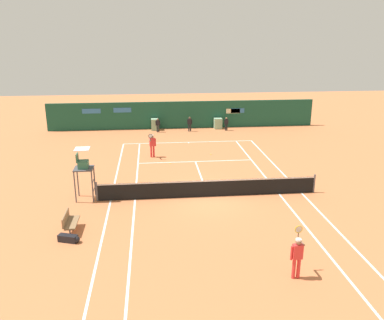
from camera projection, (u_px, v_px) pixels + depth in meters
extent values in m
plane|color=#C67042|center=(208.00, 197.00, 22.19)|extent=(80.00, 80.00, 0.00)
cube|color=white|center=(188.00, 142.00, 33.29)|extent=(10.60, 0.10, 0.01)
cube|color=white|center=(111.00, 200.00, 21.67)|extent=(0.10, 23.40, 0.01)
cube|color=white|center=(135.00, 199.00, 21.79)|extent=(0.10, 23.40, 0.01)
cube|color=white|center=(279.00, 194.00, 22.58)|extent=(0.10, 23.40, 0.01)
cube|color=white|center=(301.00, 193.00, 22.70)|extent=(0.10, 23.40, 0.01)
cube|color=white|center=(195.00, 162.00, 28.26)|extent=(8.00, 0.10, 0.01)
cube|color=white|center=(201.00, 177.00, 25.22)|extent=(0.10, 6.40, 0.01)
cube|color=white|center=(189.00, 143.00, 33.15)|extent=(0.10, 0.24, 0.01)
cylinder|color=#4C4C51|center=(97.00, 192.00, 21.44)|extent=(0.10, 0.10, 1.07)
cylinder|color=#4C4C51|center=(314.00, 184.00, 22.61)|extent=(0.10, 0.10, 1.07)
cube|color=black|center=(208.00, 189.00, 22.04)|extent=(12.00, 0.03, 0.95)
cube|color=white|center=(208.00, 181.00, 21.91)|extent=(12.00, 0.04, 0.06)
cube|color=#194C38|center=(183.00, 115.00, 37.94)|extent=(25.00, 0.24, 2.54)
cube|color=beige|center=(233.00, 111.00, 38.18)|extent=(1.34, 0.02, 0.44)
cube|color=#2D6BA8|center=(91.00, 111.00, 36.82)|extent=(1.68, 0.02, 0.44)
cube|color=#2D6BA8|center=(122.00, 110.00, 37.08)|extent=(1.62, 0.02, 0.44)
cube|color=#2D6BA8|center=(238.00, 111.00, 38.22)|extent=(1.30, 0.02, 0.44)
cube|color=#8CB793|center=(155.00, 124.00, 37.38)|extent=(0.65, 0.70, 1.06)
cube|color=#8CB793|center=(218.00, 123.00, 37.97)|extent=(0.73, 0.70, 0.98)
cylinder|color=#47474C|center=(95.00, 181.00, 22.12)|extent=(0.07, 0.07, 1.71)
cylinder|color=#47474C|center=(92.00, 187.00, 21.26)|extent=(0.07, 0.07, 1.71)
cylinder|color=#47474C|center=(78.00, 181.00, 22.03)|extent=(0.07, 0.07, 1.71)
cylinder|color=#47474C|center=(75.00, 187.00, 21.17)|extent=(0.07, 0.07, 1.71)
cylinder|color=#47474C|center=(94.00, 190.00, 21.79)|extent=(0.04, 0.81, 0.04)
cylinder|color=#47474C|center=(93.00, 181.00, 21.64)|extent=(0.04, 0.81, 0.04)
cube|color=#47474C|center=(84.00, 168.00, 21.38)|extent=(1.00, 1.00, 0.06)
cube|color=#2D664C|center=(83.00, 164.00, 21.31)|extent=(0.52, 0.56, 0.40)
cube|color=#2D664C|center=(77.00, 158.00, 21.17)|extent=(0.06, 0.56, 0.45)
cube|color=white|center=(82.00, 149.00, 21.06)|extent=(0.76, 0.80, 0.04)
cylinder|color=#38383D|center=(75.00, 221.00, 18.85)|extent=(0.06, 0.06, 0.38)
cylinder|color=#38383D|center=(70.00, 234.00, 17.68)|extent=(0.06, 0.06, 0.38)
cube|color=olive|center=(72.00, 223.00, 18.20)|extent=(0.48, 1.39, 0.08)
cube|color=olive|center=(66.00, 218.00, 18.09)|extent=(0.06, 1.39, 0.42)
cube|color=black|center=(68.00, 238.00, 17.33)|extent=(0.88, 0.56, 0.32)
sphere|color=black|center=(77.00, 239.00, 17.24)|extent=(0.29, 0.29, 0.28)
cylinder|color=red|center=(154.00, 151.00, 29.21)|extent=(0.14, 0.14, 0.84)
cylinder|color=red|center=(151.00, 152.00, 29.15)|extent=(0.14, 0.14, 0.84)
cube|color=red|center=(152.00, 142.00, 28.97)|extent=(0.41, 0.28, 0.59)
sphere|color=#8C664C|center=(152.00, 136.00, 28.85)|extent=(0.23, 0.23, 0.23)
cylinder|color=white|center=(152.00, 135.00, 28.82)|extent=(0.22, 0.22, 0.06)
cylinder|color=red|center=(155.00, 142.00, 29.05)|extent=(0.09, 0.09, 0.56)
cylinder|color=#8C664C|center=(150.00, 140.00, 28.57)|extent=(0.20, 0.57, 0.09)
cylinder|color=black|center=(150.00, 139.00, 28.28)|extent=(0.03, 0.03, 0.22)
torus|color=black|center=(150.00, 136.00, 28.21)|extent=(0.30, 0.09, 0.30)
cylinder|color=silver|center=(150.00, 136.00, 28.21)|extent=(0.26, 0.06, 0.26)
cylinder|color=red|center=(294.00, 268.00, 14.67)|extent=(0.13, 0.13, 0.81)
cylinder|color=red|center=(298.00, 268.00, 14.70)|extent=(0.13, 0.13, 0.81)
cube|color=red|center=(298.00, 252.00, 14.48)|extent=(0.37, 0.22, 0.56)
sphere|color=#8C664C|center=(298.00, 242.00, 14.36)|extent=(0.22, 0.22, 0.22)
cylinder|color=white|center=(299.00, 240.00, 14.34)|extent=(0.21, 0.21, 0.06)
cylinder|color=red|center=(292.00, 253.00, 14.46)|extent=(0.08, 0.08, 0.54)
cylinder|color=#8C664C|center=(301.00, 242.00, 14.70)|extent=(0.11, 0.55, 0.08)
cylinder|color=black|center=(298.00, 235.00, 14.93)|extent=(0.03, 0.03, 0.22)
torus|color=yellow|center=(299.00, 229.00, 14.85)|extent=(0.30, 0.04, 0.30)
cylinder|color=silver|center=(299.00, 229.00, 14.85)|extent=(0.26, 0.02, 0.26)
cylinder|color=black|center=(159.00, 129.00, 36.65)|extent=(0.10, 0.10, 0.64)
cylinder|color=black|center=(157.00, 129.00, 36.62)|extent=(0.10, 0.10, 0.64)
cube|color=black|center=(158.00, 123.00, 36.47)|extent=(0.30, 0.19, 0.45)
sphere|color=brown|center=(158.00, 119.00, 36.38)|extent=(0.18, 0.18, 0.18)
cylinder|color=black|center=(160.00, 123.00, 36.51)|extent=(0.07, 0.07, 0.43)
cylinder|color=black|center=(156.00, 123.00, 36.44)|extent=(0.07, 0.07, 0.43)
cylinder|color=black|center=(227.00, 127.00, 37.26)|extent=(0.10, 0.10, 0.63)
cylinder|color=black|center=(225.00, 127.00, 37.23)|extent=(0.10, 0.10, 0.63)
cube|color=black|center=(226.00, 121.00, 37.09)|extent=(0.30, 0.19, 0.44)
sphere|color=#8C664C|center=(226.00, 118.00, 37.00)|extent=(0.17, 0.17, 0.17)
cylinder|color=black|center=(228.00, 122.00, 37.14)|extent=(0.07, 0.07, 0.42)
cylinder|color=black|center=(225.00, 122.00, 37.06)|extent=(0.07, 0.07, 0.42)
cylinder|color=black|center=(190.00, 128.00, 36.90)|extent=(0.11, 0.11, 0.69)
cylinder|color=black|center=(189.00, 128.00, 36.91)|extent=(0.11, 0.11, 0.69)
cube|color=black|center=(190.00, 121.00, 36.73)|extent=(0.33, 0.23, 0.48)
sphere|color=brown|center=(190.00, 118.00, 36.63)|extent=(0.19, 0.19, 0.19)
cylinder|color=black|center=(192.00, 122.00, 36.73)|extent=(0.07, 0.07, 0.46)
cylinder|color=black|center=(188.00, 122.00, 36.76)|extent=(0.07, 0.07, 0.46)
sphere|color=#CCE033|center=(211.00, 154.00, 29.80)|extent=(0.07, 0.07, 0.07)
sphere|color=#CCE033|center=(170.00, 163.00, 27.77)|extent=(0.07, 0.07, 0.07)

